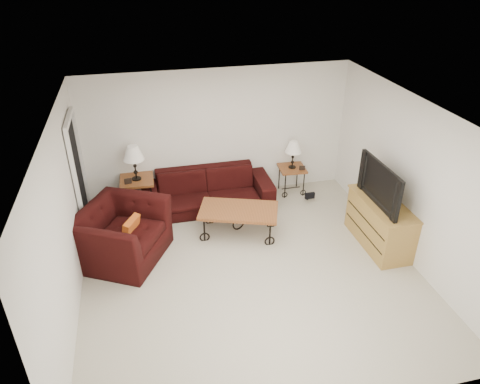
% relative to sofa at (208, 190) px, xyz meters
% --- Properties ---
extents(ground, '(5.00, 5.00, 0.00)m').
position_rel_sofa_xyz_m(ground, '(0.31, -2.02, -0.35)').
color(ground, '#BCB3A1').
rests_on(ground, ground).
extents(wall_back, '(5.00, 0.02, 2.50)m').
position_rel_sofa_xyz_m(wall_back, '(0.31, 0.48, 0.90)').
color(wall_back, white).
rests_on(wall_back, ground).
extents(wall_front, '(5.00, 0.02, 2.50)m').
position_rel_sofa_xyz_m(wall_front, '(0.31, -4.52, 0.90)').
color(wall_front, white).
rests_on(wall_front, ground).
extents(wall_left, '(0.02, 5.00, 2.50)m').
position_rel_sofa_xyz_m(wall_left, '(-2.19, -2.02, 0.90)').
color(wall_left, white).
rests_on(wall_left, ground).
extents(wall_right, '(0.02, 5.00, 2.50)m').
position_rel_sofa_xyz_m(wall_right, '(2.81, -2.02, 0.90)').
color(wall_right, white).
rests_on(wall_right, ground).
extents(ceiling, '(5.00, 5.00, 0.00)m').
position_rel_sofa_xyz_m(ceiling, '(0.31, -2.02, 2.15)').
color(ceiling, white).
rests_on(ceiling, wall_back).
extents(doorway, '(0.08, 0.94, 2.04)m').
position_rel_sofa_xyz_m(doorway, '(-2.16, -0.37, 0.67)').
color(doorway, black).
rests_on(doorway, ground).
extents(sofa, '(2.41, 0.94, 0.70)m').
position_rel_sofa_xyz_m(sofa, '(0.00, 0.00, 0.00)').
color(sofa, black).
rests_on(sofa, ground).
extents(side_table_left, '(0.61, 0.61, 0.65)m').
position_rel_sofa_xyz_m(side_table_left, '(-1.27, 0.18, -0.03)').
color(side_table_left, brown).
rests_on(side_table_left, ground).
extents(side_table_right, '(0.53, 0.53, 0.55)m').
position_rel_sofa_xyz_m(side_table_right, '(1.71, 0.18, -0.08)').
color(side_table_right, brown).
rests_on(side_table_right, ground).
extents(lamp_left, '(0.38, 0.38, 0.65)m').
position_rel_sofa_xyz_m(lamp_left, '(-1.27, 0.18, 0.62)').
color(lamp_left, black).
rests_on(lamp_left, side_table_left).
extents(lamp_right, '(0.33, 0.33, 0.55)m').
position_rel_sofa_xyz_m(lamp_right, '(1.71, 0.18, 0.47)').
color(lamp_right, black).
rests_on(lamp_right, side_table_right).
extents(photo_frame_left, '(0.13, 0.04, 0.11)m').
position_rel_sofa_xyz_m(photo_frame_left, '(-1.42, 0.03, 0.35)').
color(photo_frame_left, black).
rests_on(photo_frame_left, side_table_left).
extents(photo_frame_right, '(0.11, 0.04, 0.09)m').
position_rel_sofa_xyz_m(photo_frame_right, '(1.86, 0.03, 0.24)').
color(photo_frame_right, black).
rests_on(photo_frame_right, side_table_right).
extents(coffee_table, '(1.46, 1.10, 0.49)m').
position_rel_sofa_xyz_m(coffee_table, '(0.36, -1.01, -0.11)').
color(coffee_table, brown).
rests_on(coffee_table, ground).
extents(armchair, '(1.67, 1.73, 0.87)m').
position_rel_sofa_xyz_m(armchair, '(-1.56, -1.21, 0.08)').
color(armchair, black).
rests_on(armchair, ground).
extents(throw_pillow, '(0.28, 0.39, 0.39)m').
position_rel_sofa_xyz_m(throw_pillow, '(-1.41, -1.26, 0.17)').
color(throw_pillow, '#C14818').
rests_on(throw_pillow, armchair).
extents(tv_stand, '(0.55, 1.33, 0.80)m').
position_rel_sofa_xyz_m(tv_stand, '(2.54, -1.83, 0.05)').
color(tv_stand, '#AD7F40').
rests_on(tv_stand, ground).
extents(television, '(0.16, 1.19, 0.69)m').
position_rel_sofa_xyz_m(television, '(2.52, -1.83, 0.79)').
color(television, black).
rests_on(television, tv_stand).
extents(backpack, '(0.35, 0.32, 0.38)m').
position_rel_sofa_xyz_m(backpack, '(1.93, -0.20, -0.16)').
color(backpack, black).
rests_on(backpack, ground).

